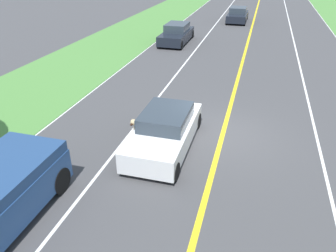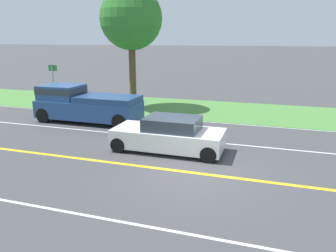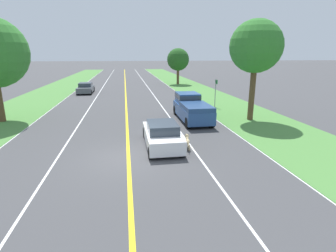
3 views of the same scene
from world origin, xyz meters
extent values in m
plane|color=#424244|center=(0.00, 0.00, 0.00)|extent=(400.00, 400.00, 0.00)
cube|color=yellow|center=(0.00, 0.00, 0.00)|extent=(0.18, 160.00, 0.01)
cube|color=white|center=(7.00, 0.00, 0.00)|extent=(0.14, 160.00, 0.01)
cube|color=white|center=(3.50, 0.00, 0.00)|extent=(0.10, 160.00, 0.01)
cube|color=white|center=(-3.50, 0.00, 0.00)|extent=(0.10, 160.00, 0.01)
cube|color=#4C843D|center=(10.00, 0.00, 0.01)|extent=(6.00, 160.00, 0.03)
cube|color=white|center=(1.91, 1.49, 0.53)|extent=(1.83, 4.38, 0.72)
cube|color=#2D3842|center=(1.91, 1.32, 1.13)|extent=(1.57, 2.10, 0.50)
cylinder|color=black|center=(2.74, 3.29, 0.30)|extent=(0.22, 0.61, 0.61)
cylinder|color=black|center=(2.74, -0.30, 0.30)|extent=(0.22, 0.61, 0.61)
cylinder|color=black|center=(1.09, 3.29, 0.30)|extent=(0.22, 0.61, 0.61)
cylinder|color=black|center=(1.09, -0.30, 0.30)|extent=(0.22, 0.61, 0.61)
ellipsoid|color=#D1B784|center=(3.19, 0.68, 0.45)|extent=(0.32, 0.73, 0.24)
cylinder|color=#D1B784|center=(3.30, 0.92, 0.17)|extent=(0.08, 0.08, 0.33)
cylinder|color=#D1B784|center=(3.23, 0.43, 0.17)|extent=(0.08, 0.08, 0.33)
cylinder|color=#D1B784|center=(3.14, 0.94, 0.17)|extent=(0.08, 0.08, 0.33)
cylinder|color=#D1B784|center=(3.07, 0.45, 0.17)|extent=(0.08, 0.08, 0.33)
cylinder|color=#D1B784|center=(3.23, 0.98, 0.55)|extent=(0.17, 0.21, 0.19)
sphere|color=#D1B784|center=(3.25, 1.10, 0.62)|extent=(0.27, 0.27, 0.24)
ellipsoid|color=#331E14|center=(3.27, 1.26, 0.60)|extent=(0.12, 0.13, 0.09)
cone|color=tan|center=(3.31, 1.08, 0.71)|extent=(0.09, 0.09, 0.11)
cone|color=tan|center=(3.18, 1.10, 0.71)|extent=(0.09, 0.09, 0.11)
cylinder|color=#D1B784|center=(3.12, 0.22, 0.49)|extent=(0.09, 0.27, 0.26)
cube|color=#284C84|center=(5.05, 6.97, 0.69)|extent=(1.97, 5.59, 0.91)
cube|color=#284C84|center=(5.05, 8.59, 1.54)|extent=(1.74, 2.11, 0.78)
cube|color=#2D3842|center=(5.05, 8.59, 1.65)|extent=(1.76, 2.13, 0.34)
cube|color=navy|center=(5.05, 5.80, 1.31)|extent=(1.93, 3.17, 0.32)
cylinder|color=black|center=(5.95, 9.21, 0.39)|extent=(0.22, 0.79, 0.79)
cylinder|color=black|center=(5.95, 4.73, 0.39)|extent=(0.22, 0.79, 0.79)
cylinder|color=black|center=(4.15, 9.21, 0.39)|extent=(0.22, 0.79, 0.79)
cylinder|color=black|center=(4.15, 4.73, 0.39)|extent=(0.22, 0.79, 0.79)
cube|color=#51565B|center=(-5.22, 23.76, 0.52)|extent=(1.85, 4.23, 0.67)
cube|color=#2D3842|center=(-5.22, 23.93, 1.10)|extent=(1.59, 2.03, 0.50)
cylinder|color=black|center=(-6.05, 22.08, 0.33)|extent=(0.22, 0.67, 0.67)
cylinder|color=black|center=(-6.05, 25.45, 0.33)|extent=(0.22, 0.67, 0.67)
cylinder|color=black|center=(-4.38, 22.08, 0.33)|extent=(0.22, 0.67, 0.67)
cylinder|color=black|center=(-4.38, 25.45, 0.33)|extent=(0.22, 0.67, 0.67)
cylinder|color=brown|center=(9.60, 6.40, 2.15)|extent=(0.44, 0.44, 4.30)
sphere|color=#337A2D|center=(9.60, 6.40, 5.56)|extent=(3.88, 3.88, 3.88)
cylinder|color=brown|center=(8.98, 32.26, 1.47)|extent=(0.43, 0.43, 2.95)
sphere|color=#23561E|center=(8.98, 32.26, 4.15)|extent=(3.71, 3.71, 3.71)
cylinder|color=gray|center=(8.54, 11.72, 1.36)|extent=(0.08, 0.08, 2.71)
cube|color=#238438|center=(8.59, 11.72, 2.46)|extent=(0.03, 0.64, 0.40)
camera|label=1|loc=(-0.96, 11.24, 6.28)|focal=35.00mm
camera|label=2|loc=(-9.94, -2.33, 4.35)|focal=35.00mm
camera|label=3|loc=(-0.01, -12.38, 4.99)|focal=28.00mm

